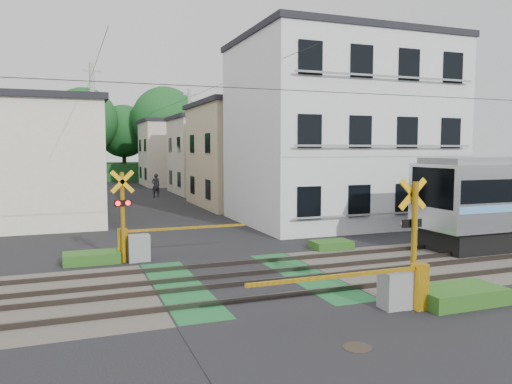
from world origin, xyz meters
name	(u,v)px	position (x,y,z in m)	size (l,w,h in m)	color
ground	(245,281)	(0.00, 0.00, 0.00)	(120.00, 120.00, 0.00)	black
track_bed	(245,280)	(0.00, 0.00, 0.04)	(120.00, 120.00, 0.14)	#47423A
crossing_signal_near	(400,279)	(2.59, -3.65, 0.71)	(4.74, 0.65, 3.09)	#FFB50D
crossing_signal_far	(136,240)	(-2.59, 3.65, 0.71)	(4.74, 0.65, 3.09)	#FFB50D
apartment_block	(339,131)	(8.50, 9.49, 4.66)	(10.20, 8.36, 9.30)	silver
houses_row	(136,155)	(0.25, 25.92, 3.24)	(22.07, 31.35, 6.80)	silver
tree_hill	(107,138)	(-0.17, 48.21, 5.02)	(40.00, 13.41, 10.95)	#194D1F
catenary	(419,151)	(6.00, 0.03, 3.70)	(60.00, 5.04, 7.00)	#2D2D33
utility_poles	(122,144)	(-1.05, 23.01, 4.08)	(7.90, 42.00, 8.00)	#A5A5A0
pedestrian	(156,185)	(1.72, 25.70, 0.92)	(0.67, 0.44, 1.84)	#292833
manhole_cover	(357,348)	(0.39, -5.32, 0.01)	(0.56, 0.56, 0.02)	#2D261E
weed_patches	(302,270)	(1.76, -0.09, 0.18)	(10.25, 8.80, 0.40)	#2D5E1E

